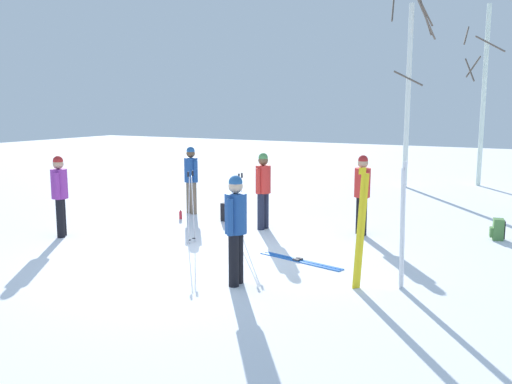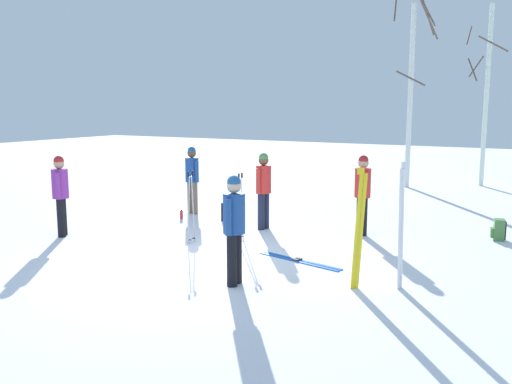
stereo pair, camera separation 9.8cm
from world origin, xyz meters
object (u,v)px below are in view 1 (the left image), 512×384
(person_0, at_px, (236,223))
(person_1, at_px, (60,191))
(person_2, at_px, (362,190))
(person_4, at_px, (191,176))
(ski_poles_0, at_px, (241,205))
(backpack_1, at_px, (227,212))
(person_3, at_px, (263,186))
(ski_pair_planted_0, at_px, (361,229))
(ski_poles_1, at_px, (191,205))
(birch_tree_1, at_px, (483,93))
(ski_pair_planted_1, at_px, (403,227))
(ski_pair_lying_0, at_px, (300,261))
(backpack_0, at_px, (498,230))
(birch_tree_0, at_px, (409,89))
(water_bottle_0, at_px, (181,215))

(person_0, distance_m, person_1, 4.95)
(person_1, xyz_separation_m, person_2, (5.54, 3.18, 0.00))
(person_4, distance_m, ski_poles_0, 3.15)
(backpack_1, bearing_deg, person_3, -17.54)
(person_1, relative_size, person_2, 1.00)
(ski_pair_planted_0, xyz_separation_m, backpack_1, (-4.33, 3.25, -0.71))
(person_1, bearing_deg, ski_poles_1, 17.54)
(person_0, relative_size, birch_tree_1, 0.28)
(ski_pair_planted_0, bearing_deg, person_0, -156.60)
(ski_poles_1, xyz_separation_m, backpack_1, (-0.47, 2.17, -0.56))
(person_2, xyz_separation_m, person_4, (-4.55, 0.18, 0.00))
(person_4, relative_size, backpack_1, 3.90)
(person_0, bearing_deg, person_3, 111.41)
(ski_poles_1, bearing_deg, person_1, -162.46)
(backpack_1, bearing_deg, person_0, -57.05)
(person_3, distance_m, birch_tree_1, 10.31)
(person_1, height_order, ski_pair_planted_0, ski_pair_planted_0)
(ski_pair_planted_1, bearing_deg, ski_pair_lying_0, 161.84)
(ski_pair_lying_0, xyz_separation_m, birch_tree_1, (1.64, 11.46, 3.15))
(person_2, bearing_deg, person_0, -99.35)
(person_3, xyz_separation_m, backpack_0, (4.74, 1.42, -0.77))
(person_4, xyz_separation_m, birch_tree_0, (3.73, 7.26, 2.31))
(person_3, bearing_deg, person_4, 163.93)
(person_4, xyz_separation_m, ski_pair_planted_1, (6.16, -3.33, -0.01))
(person_2, height_order, person_4, same)
(ski_pair_lying_0, bearing_deg, ski_pair_planted_1, -18.16)
(person_4, height_order, ski_poles_1, person_4)
(birch_tree_1, bearing_deg, person_4, -123.70)
(person_3, distance_m, ski_pair_lying_0, 2.84)
(backpack_0, bearing_deg, person_3, -163.38)
(backpack_1, relative_size, water_bottle_0, 1.91)
(birch_tree_1, bearing_deg, person_3, -109.82)
(person_1, distance_m, ski_poles_1, 2.87)
(ski_poles_1, bearing_deg, backpack_0, 30.56)
(backpack_1, distance_m, water_bottle_0, 1.17)
(person_0, distance_m, ski_pair_planted_0, 1.89)
(person_0, distance_m, birch_tree_1, 13.44)
(person_1, xyz_separation_m, ski_poles_1, (2.73, 0.86, -0.20))
(person_1, bearing_deg, ski_pair_lying_0, 7.38)
(person_0, height_order, ski_poles_1, person_0)
(person_0, bearing_deg, backpack_0, 56.69)
(person_1, height_order, ski_poles_1, person_1)
(backpack_0, relative_size, water_bottle_0, 1.91)
(person_1, distance_m, backpack_0, 9.17)
(backpack_1, height_order, birch_tree_0, birch_tree_0)
(ski_poles_1, bearing_deg, ski_pair_lying_0, -4.37)
(backpack_1, bearing_deg, water_bottle_0, -160.88)
(ski_pair_lying_0, height_order, birch_tree_0, birch_tree_0)
(backpack_1, bearing_deg, birch_tree_1, 63.28)
(ski_pair_lying_0, bearing_deg, person_0, -102.10)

